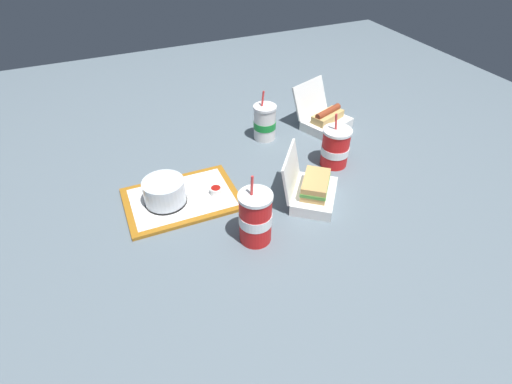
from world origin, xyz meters
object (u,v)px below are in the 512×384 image
plastic_fork (198,210)px  soda_cup_left (265,123)px  clamshell_hotdog_corner (325,119)px  soda_cup_back (255,217)px  cake_container (165,192)px  soda_cup_right (335,148)px  ketchup_cup (216,190)px  clamshell_sandwich_center (312,190)px  food_tray (182,199)px

plastic_fork → soda_cup_left: soda_cup_left is taller
clamshell_hotdog_corner → soda_cup_back: 0.73m
cake_container → soda_cup_right: bearing=178.4°
cake_container → ketchup_cup: bearing=171.2°
ketchup_cup → soda_cup_left: (-0.31, -0.28, 0.04)m
clamshell_hotdog_corner → soda_cup_left: bearing=-5.0°
plastic_fork → clamshell_sandwich_center: clamshell_sandwich_center is taller
clamshell_hotdog_corner → clamshell_sandwich_center: (0.30, 0.40, 0.00)m
cake_container → ketchup_cup: 0.17m
clamshell_sandwich_center → soda_cup_left: bearing=-93.4°
cake_container → plastic_fork: cake_container is taller
plastic_fork → soda_cup_right: bearing=-161.5°
soda_cup_left → soda_cup_back: bearing=62.6°
cake_container → soda_cup_back: (-0.21, 0.26, 0.03)m
food_tray → clamshell_hotdog_corner: (-0.69, -0.23, 0.03)m
plastic_fork → cake_container: bearing=-34.1°
cake_container → food_tray: bearing=-177.9°
soda_cup_right → soda_cup_back: bearing=29.6°
food_tray → ketchup_cup: ketchup_cup is taller
soda_cup_right → soda_cup_back: soda_cup_back is taller
clamshell_hotdog_corner → ketchup_cup: bearing=24.1°
food_tray → soda_cup_back: size_ratio=1.64×
soda_cup_left → cake_container: bearing=28.5°
soda_cup_left → soda_cup_right: (-0.16, 0.28, 0.00)m
clamshell_sandwich_center → food_tray: bearing=-23.5°
food_tray → soda_cup_back: bearing=120.6°
food_tray → clamshell_hotdog_corner: 0.73m
plastic_fork → soda_cup_left: 0.52m
plastic_fork → clamshell_sandwich_center: size_ratio=0.43×
soda_cup_left → clamshell_sandwich_center: bearing=86.6°
plastic_fork → soda_cup_right: 0.56m
food_tray → clamshell_sandwich_center: clamshell_sandwich_center is taller
cake_container → plastic_fork: bearing=134.2°
soda_cup_back → plastic_fork: bearing=-54.7°
ketchup_cup → clamshell_hotdog_corner: bearing=-155.9°
cake_container → soda_cup_back: size_ratio=0.60×
food_tray → ketchup_cup: size_ratio=9.33×
food_tray → soda_cup_left: size_ratio=1.83×
food_tray → cake_container: bearing=2.1°
food_tray → soda_cup_back: soda_cup_back is taller
soda_cup_right → ketchup_cup: bearing=0.9°
food_tray → cake_container: size_ratio=2.71×
soda_cup_back → soda_cup_left: bearing=-117.4°
soda_cup_right → soda_cup_back: 0.49m
clamshell_sandwich_center → soda_cup_left: size_ratio=1.24×
soda_cup_back → soda_cup_right: bearing=-150.4°
ketchup_cup → soda_cup_right: (-0.47, -0.01, 0.05)m
ketchup_cup → soda_cup_back: soda_cup_back is taller
clamshell_sandwich_center → soda_cup_left: (-0.03, -0.43, 0.03)m
soda_cup_left → soda_cup_back: soda_cup_back is taller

